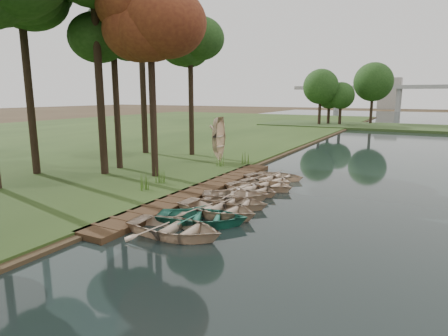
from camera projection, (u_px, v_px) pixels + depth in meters
The scene contains 23 objects.
ground at pixel (226, 197), 20.06m from camera, with size 300.00×300.00×0.00m, color #3D2F1D.
boardwalk at pixel (201, 191), 20.78m from camera, with size 1.60×16.00×0.30m, color #3B2716.
peninsula at pixel (419, 128), 59.38m from camera, with size 50.00×14.00×0.45m, color #2F441E.
far_trees at pixel (399, 89), 59.76m from camera, with size 45.60×5.60×8.80m.
bridge at pixel (443, 90), 116.41m from camera, with size 95.90×4.00×8.60m.
building_b at pixel (390, 94), 146.29m from camera, with size 8.00×8.00×12.00m, color #A5A5A0.
rowboat_0 at pixel (175, 226), 14.36m from camera, with size 2.82×3.94×0.82m, color beige.
rowboat_1 at pixel (202, 215), 15.66m from camera, with size 2.73×3.83×0.79m, color #30876E.
rowboat_2 at pixel (218, 207), 16.82m from camera, with size 2.79×3.90×0.81m, color beige.
rowboat_3 at pixel (234, 201), 18.03m from camera, with size 2.36×3.30×0.68m, color beige.
rowboat_4 at pixel (236, 193), 19.30m from camera, with size 2.46×3.45×0.71m, color beige.
rowboat_5 at pixel (252, 187), 20.66m from camera, with size 2.40×3.37×0.70m, color beige.
rowboat_6 at pixel (266, 183), 21.65m from camera, with size 2.41×3.38×0.70m, color beige.
rowboat_7 at pixel (268, 178), 22.99m from camera, with size 2.45×3.43×0.71m, color beige.
rowboat_8 at pixel (280, 175), 24.04m from camera, with size 2.19×3.06×0.63m, color beige.
stored_rowboat at pixel (220, 157), 29.00m from camera, with size 2.48×3.47×0.72m, color beige.
tree_2 at pixel (150, 25), 22.25m from camera, with size 4.52×4.52×11.20m.
tree_4 at pixel (113, 37), 24.96m from camera, with size 3.85×3.85×10.68m.
tree_6 at pixel (190, 44), 30.88m from camera, with size 4.18×4.18×11.11m.
reeds_0 at pixel (144, 181), 20.40m from camera, with size 0.60×0.60×0.96m, color #3F661E.
reeds_1 at pixel (160, 175), 22.02m from camera, with size 0.60×0.60×0.93m, color #3F661E.
reeds_2 at pixel (221, 159), 27.20m from camera, with size 0.60×0.60×1.00m, color #3F661E.
reeds_3 at pixel (245, 158), 28.17m from camera, with size 0.60×0.60×0.94m, color #3F661E.
Camera 1 is at (9.16, -17.08, 5.39)m, focal length 30.00 mm.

